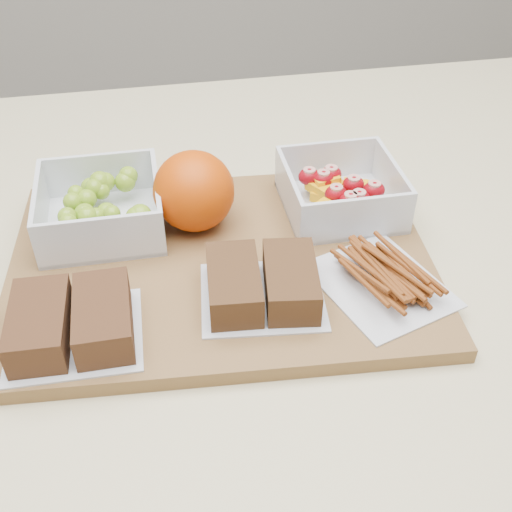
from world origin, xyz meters
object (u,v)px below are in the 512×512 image
object	(u,v)px
cutting_board	(221,264)
pretzel_bag	(382,274)
orange	(194,191)
fruit_container	(340,193)
grape_container	(102,208)
sandwich_bag_left	(72,322)
sandwich_bag_center	(262,284)

from	to	relation	value
cutting_board	pretzel_bag	world-z (taller)	pretzel_bag
orange	fruit_container	bearing A→B (deg)	0.01
cutting_board	pretzel_bag	xyz separation A→B (m)	(0.14, -0.07, 0.02)
grape_container	fruit_container	bearing A→B (deg)	-3.55
grape_container	sandwich_bag_left	xyz separation A→B (m)	(-0.03, -0.16, -0.01)
sandwich_bag_center	pretzel_bag	xyz separation A→B (m)	(0.11, -0.00, -0.00)
cutting_board	sandwich_bag_center	distance (m)	0.08
grape_container	pretzel_bag	size ratio (longest dim) A/B	0.83
grape_container	orange	bearing A→B (deg)	-9.36
grape_container	pretzel_bag	distance (m)	0.30
grape_container	fruit_container	distance (m)	0.26
grape_container	fruit_container	world-z (taller)	grape_container
orange	sandwich_bag_left	world-z (taller)	orange
fruit_container	orange	world-z (taller)	orange
fruit_container	grape_container	bearing A→B (deg)	176.45
sandwich_bag_left	cutting_board	bearing A→B (deg)	30.57
fruit_container	orange	distance (m)	0.16
orange	pretzel_bag	distance (m)	0.21
fruit_container	cutting_board	bearing A→B (deg)	-156.46
orange	sandwich_bag_center	world-z (taller)	orange
orange	grape_container	bearing A→B (deg)	170.64
sandwich_bag_center	sandwich_bag_left	bearing A→B (deg)	-173.88
fruit_container	orange	xyz separation A→B (m)	(-0.16, -0.00, 0.02)
cutting_board	fruit_container	distance (m)	0.16
sandwich_bag_left	pretzel_bag	xyz separation A→B (m)	(0.28, 0.01, -0.00)
pretzel_bag	sandwich_bag_center	bearing A→B (deg)	177.75
cutting_board	orange	distance (m)	0.08
cutting_board	fruit_container	xyz separation A→B (m)	(0.14, 0.06, 0.03)
cutting_board	grape_container	xyz separation A→B (m)	(-0.11, 0.08, 0.03)
cutting_board	grape_container	size ratio (longest dim) A/B	3.33
cutting_board	sandwich_bag_left	xyz separation A→B (m)	(-0.14, -0.08, 0.03)
sandwich_bag_center	pretzel_bag	bearing A→B (deg)	-2.25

